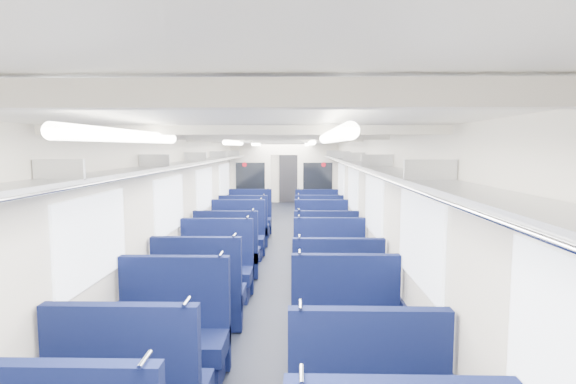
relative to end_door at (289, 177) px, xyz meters
name	(u,v)px	position (x,y,z in m)	size (l,w,h in m)	color
floor	(280,256)	(0.00, -8.94, -1.00)	(2.80, 18.00, 0.01)	black
ceiling	(280,139)	(0.00, -8.94, 1.35)	(2.80, 18.00, 0.01)	white
wall_left	(210,199)	(-1.40, -8.94, 0.18)	(0.02, 18.00, 2.35)	beige
dado_left	(211,239)	(-1.39, -8.94, -0.65)	(0.03, 17.90, 0.70)	#101638
wall_right	(350,199)	(1.40, -8.94, 0.18)	(0.02, 18.00, 2.35)	beige
dado_right	(349,240)	(1.39, -8.94, -0.65)	(0.03, 17.90, 0.70)	#101638
wall_far	(289,173)	(0.00, 0.06, 0.18)	(2.80, 0.02, 2.35)	beige
luggage_rack_left	(219,159)	(-1.21, -8.94, 0.97)	(0.36, 17.40, 0.18)	#B2B5BA
luggage_rack_right	(341,159)	(1.21, -8.94, 0.97)	(0.36, 17.40, 0.18)	#B2B5BA
windows	(279,189)	(0.00, -9.40, 0.42)	(2.78, 15.60, 0.75)	white
ceiling_fittings	(279,142)	(0.00, -9.20, 1.29)	(2.70, 16.06, 0.11)	silver
end_door	(289,177)	(0.00, 0.00, 0.00)	(0.75, 0.06, 2.00)	black
bulkhead	(284,184)	(0.00, -6.14, 0.23)	(2.80, 0.10, 2.35)	silver
seat_6	(172,341)	(-0.83, -13.80, -0.63)	(1.06, 0.59, 1.19)	#0E1643
seat_7	(346,338)	(0.83, -13.69, -0.63)	(1.06, 0.59, 1.19)	#0E1643
seat_8	(200,298)	(-0.83, -12.57, -0.63)	(1.06, 0.59, 1.19)	#0E1643
seat_9	(337,301)	(0.83, -12.61, -0.63)	(1.06, 0.59, 1.19)	#0E1643
seat_10	(216,274)	(-0.83, -11.49, -0.63)	(1.06, 0.59, 1.19)	#0E1643
seat_11	(330,272)	(0.83, -11.39, -0.63)	(1.06, 0.59, 1.19)	#0E1643
seat_12	(227,256)	(-0.83, -10.41, -0.63)	(1.06, 0.59, 1.19)	#0E1643
seat_13	(325,256)	(0.83, -10.37, -0.63)	(1.06, 0.59, 1.19)	#0E1643
seat_14	(238,240)	(-0.83, -9.11, -0.63)	(1.06, 0.59, 1.19)	#0E1643
seat_15	(321,240)	(0.83, -9.08, -0.63)	(1.06, 0.59, 1.19)	#0E1643
seat_16	(244,230)	(-0.83, -8.02, -0.63)	(1.06, 0.59, 1.19)	#0E1643
seat_17	(319,230)	(0.83, -7.91, -0.63)	(1.06, 0.59, 1.19)	#0E1643
seat_18	(250,221)	(-0.83, -6.82, -0.63)	(1.06, 0.59, 1.19)	#0E1643
seat_19	(317,222)	(0.83, -6.86, -0.63)	(1.06, 0.59, 1.19)	#0E1643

